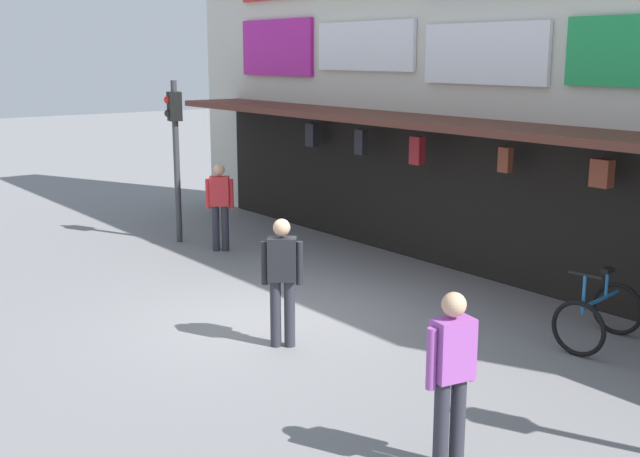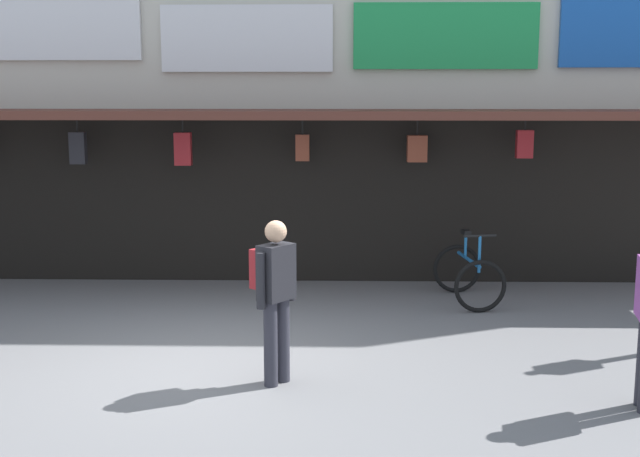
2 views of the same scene
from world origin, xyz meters
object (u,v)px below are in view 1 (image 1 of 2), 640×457
(traffic_light_near, at_px, (175,135))
(pedestrian_in_blue, at_px, (451,372))
(bicycle_parked, at_px, (598,316))
(pedestrian_in_black, at_px, (220,202))
(pedestrian_in_white, at_px, (282,272))

(traffic_light_near, xyz_separation_m, pedestrian_in_blue, (9.56, -2.27, -1.19))
(bicycle_parked, height_order, pedestrian_in_black, pedestrian_in_black)
(traffic_light_near, height_order, pedestrian_in_black, traffic_light_near)
(traffic_light_near, distance_m, pedestrian_in_blue, 9.90)
(bicycle_parked, bearing_deg, pedestrian_in_white, -127.08)
(bicycle_parked, bearing_deg, traffic_light_near, -169.47)
(pedestrian_in_blue, bearing_deg, traffic_light_near, 166.64)
(pedestrian_in_blue, bearing_deg, pedestrian_in_white, 170.16)
(pedestrian_in_black, bearing_deg, bicycle_parked, 9.99)
(bicycle_parked, height_order, pedestrian_in_white, pedestrian_in_white)
(traffic_light_near, xyz_separation_m, bicycle_parked, (8.52, 1.58, -1.75))
(bicycle_parked, relative_size, pedestrian_in_blue, 0.74)
(bicycle_parked, distance_m, pedestrian_in_black, 7.49)
(pedestrian_in_white, bearing_deg, pedestrian_in_black, 158.29)
(pedestrian_in_black, distance_m, pedestrian_in_white, 5.28)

